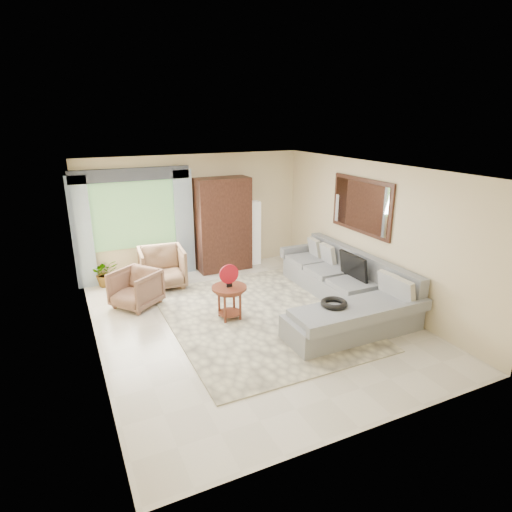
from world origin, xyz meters
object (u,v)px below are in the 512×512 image
armchair_right (162,267)px  floor_lamp (254,233)px  coffee_table (230,302)px  tv_screen (353,266)px  armchair_left (136,289)px  armoire (223,225)px  sectional_sofa (343,293)px  potted_plant (105,273)px

armchair_right → floor_lamp: size_ratio=0.61×
armchair_right → coffee_table: bearing=-65.9°
tv_screen → armchair_left: (-3.72, 1.56, -0.37)m
armchair_left → armchair_right: 1.02m
armchair_right → armoire: (1.54, 0.48, 0.64)m
armoire → tv_screen: bearing=-61.7°
sectional_sofa → coffee_table: 2.13m
armchair_left → sectional_sofa: bearing=27.8°
sectional_sofa → armchair_left: 3.83m
potted_plant → tv_screen: bearing=-34.9°
potted_plant → sectional_sofa: bearing=-37.7°
tv_screen → armchair_left: bearing=157.3°
tv_screen → potted_plant: (-4.11, 2.86, -0.44)m
armchair_left → armoire: size_ratio=0.37×
sectional_sofa → floor_lamp: 3.03m
sectional_sofa → armoire: armoire is taller
armchair_right → armoire: size_ratio=0.43×
armchair_right → armoire: armoire is taller
armchair_right → floor_lamp: floor_lamp is taller
tv_screen → coffee_table: (-2.35, 0.33, -0.40)m
potted_plant → armoire: (2.61, -0.07, 0.77)m
coffee_table → armoire: bearing=71.0°
sectional_sofa → armoire: bearing=113.1°
tv_screen → coffee_table: size_ratio=1.23×
sectional_sofa → tv_screen: size_ratio=4.68×
coffee_table → potted_plant: (-1.76, 2.53, -0.03)m
sectional_sofa → coffee_table: (-2.08, 0.43, 0.03)m
potted_plant → coffee_table: bearing=-55.3°
tv_screen → armoire: armoire is taller
tv_screen → potted_plant: tv_screen is taller
sectional_sofa → coffee_table: size_ratio=5.73×
armchair_left → armoire: bearing=82.7°
sectional_sofa → armchair_right: sectional_sofa is taller
potted_plant → armoire: bearing=-1.5°
sectional_sofa → armoire: (-1.23, 2.90, 0.77)m
coffee_table → potted_plant: coffee_table is taller
armchair_right → armchair_left: bearing=-126.8°
coffee_table → armoire: (0.85, 2.46, 0.73)m
coffee_table → armchair_left: armchair_left is taller
armchair_right → floor_lamp: (2.34, 0.54, 0.34)m
sectional_sofa → tv_screen: bearing=21.7°
sectional_sofa → potted_plant: 4.85m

